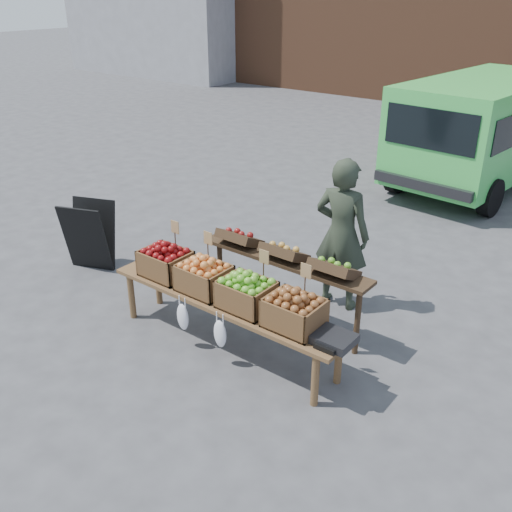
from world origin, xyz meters
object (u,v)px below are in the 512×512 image
Objects in this scene: back_table at (283,282)px; crate_red_apples at (247,295)px; vendor at (342,235)px; crate_green_apples at (294,313)px; chalkboard_sign at (90,235)px; crate_russet_pears at (204,278)px; weighing_scale at (334,339)px; crate_golden_apples at (166,263)px; delivery_van at (482,134)px; display_bench at (226,323)px.

crate_red_apples is at bearing -84.00° from back_table.
vendor is 3.50× the size of crate_green_apples.
chalkboard_sign is 1.83× the size of crate_red_apples.
crate_russet_pears is 0.55m from crate_red_apples.
vendor is 3.50× the size of crate_red_apples.
crate_red_apples is at bearing -27.64° from chalkboard_sign.
weighing_scale is (1.52, 0.00, -0.10)m from crate_russet_pears.
delivery_van is at bearing 81.30° from crate_golden_apples.
display_bench is (-0.20, -0.72, -0.24)m from back_table.
delivery_van is 6.82m from crate_russet_pears.
back_table is 6.18× the size of weighing_scale.
vendor reaches higher than weighing_scale.
chalkboard_sign reaches higher than crate_golden_apples.
crate_russet_pears and crate_green_apples have the same top height.
crate_green_apples is (1.65, 0.00, 0.00)m from crate_golden_apples.
crate_russet_pears is (-0.72, -1.47, -0.17)m from vendor.
crate_red_apples is 0.98m from weighing_scale.
crate_red_apples is 1.00× the size of crate_green_apples.
crate_golden_apples is at bearing 180.00° from display_bench.
vendor is 1.91× the size of chalkboard_sign.
chalkboard_sign reaches higher than display_bench.
delivery_van is at bearing 98.66° from weighing_scale.
back_table reaches higher than crate_russet_pears.
crate_red_apples is (0.08, -0.72, 0.19)m from back_table.
crate_golden_apples and crate_red_apples have the same top height.
crate_red_apples is at bearing -84.02° from delivery_van.
crate_russet_pears is (-0.47, -0.72, 0.19)m from back_table.
chalkboard_sign reaches higher than crate_red_apples.
crate_golden_apples is 1.65m from crate_green_apples.
vendor is 1.65m from crate_russet_pears.
delivery_van is 6.80m from crate_red_apples.
crate_green_apples is 1.47× the size of weighing_scale.
delivery_van is 2.03× the size of back_table.
delivery_van is at bearing 95.13° from crate_green_apples.
weighing_scale is (1.05, -0.72, 0.09)m from back_table.
display_bench is 0.93m from crate_green_apples.
crate_golden_apples is (-0.82, 0.00, 0.42)m from display_bench.
crate_red_apples reaches higher than display_bench.
back_table reaches higher than display_bench.
vendor is 0.83× the size of back_table.
crate_red_apples is at bearing 0.00° from crate_russet_pears.
crate_green_apples is at bearing 0.00° from display_bench.
weighing_scale is (1.03, -6.80, -0.35)m from delivery_van.
chalkboard_sign is at bearing 175.39° from weighing_scale.
weighing_scale is (0.80, -1.47, -0.27)m from vendor.
crate_golden_apples is 1.00× the size of crate_red_apples.
crate_green_apples is (0.82, 0.00, 0.42)m from display_bench.
back_table reaches higher than crate_green_apples.
display_bench is at bearing 67.08° from vendor.
vendor is 0.87m from back_table.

